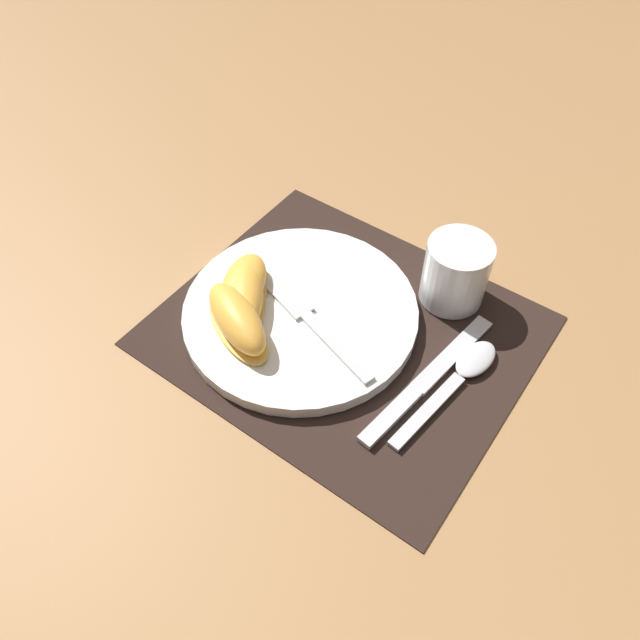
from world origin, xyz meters
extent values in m
plane|color=#A37547|center=(0.00, 0.00, 0.00)|extent=(3.00, 3.00, 0.00)
cube|color=black|center=(0.00, 0.00, 0.00)|extent=(0.40, 0.34, 0.00)
cylinder|color=white|center=(-0.05, -0.02, 0.01)|extent=(0.27, 0.27, 0.02)
cylinder|color=silver|center=(0.07, 0.12, 0.04)|extent=(0.08, 0.08, 0.08)
cylinder|color=orange|center=(0.07, 0.12, 0.02)|extent=(0.06, 0.06, 0.03)
cube|color=silver|center=(0.10, -0.07, 0.01)|extent=(0.03, 0.09, 0.01)
cube|color=silver|center=(0.12, 0.04, 0.01)|extent=(0.04, 0.13, 0.01)
cube|color=silver|center=(0.13, -0.04, 0.01)|extent=(0.03, 0.12, 0.01)
ellipsoid|color=silver|center=(0.14, 0.05, 0.01)|extent=(0.04, 0.06, 0.01)
cube|color=silver|center=(0.01, -0.04, 0.02)|extent=(0.11, 0.05, 0.00)
cube|color=silver|center=(-0.07, -0.01, 0.02)|extent=(0.07, 0.05, 0.00)
ellipsoid|color=#F7C656|center=(-0.12, -0.04, 0.02)|extent=(0.09, 0.11, 0.01)
ellipsoid|color=#F9B242|center=(-0.12, -0.04, 0.04)|extent=(0.08, 0.11, 0.03)
ellipsoid|color=#F7C656|center=(-0.11, -0.05, 0.02)|extent=(0.11, 0.12, 0.01)
ellipsoid|color=#F9B242|center=(-0.11, -0.05, 0.04)|extent=(0.10, 0.12, 0.04)
ellipsoid|color=#F7C656|center=(-0.09, -0.08, 0.02)|extent=(0.12, 0.09, 0.01)
ellipsoid|color=#F9B242|center=(-0.09, -0.08, 0.04)|extent=(0.12, 0.08, 0.04)
camera|label=1|loc=(0.24, -0.38, 0.56)|focal=35.00mm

